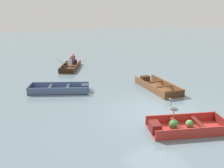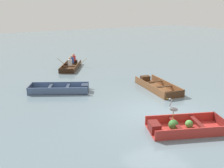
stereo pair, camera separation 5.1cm
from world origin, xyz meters
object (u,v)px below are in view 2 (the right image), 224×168
(skiff_wooden_brown_near_moored, at_px, (156,86))
(skiff_slate_blue_mid_moored, at_px, (62,89))
(rowboat_dark_varnish_with_crew, at_px, (71,65))
(dinghy_red_foreground, at_px, (182,127))
(heron_on_dinghy, at_px, (173,108))

(skiff_wooden_brown_near_moored, distance_m, skiff_slate_blue_mid_moored, 5.34)
(skiff_slate_blue_mid_moored, xyz_separation_m, rowboat_dark_varnish_with_crew, (2.52, 5.02, 0.07))
(rowboat_dark_varnish_with_crew, bearing_deg, dinghy_red_foreground, -90.52)
(rowboat_dark_varnish_with_crew, distance_m, heron_on_dinghy, 11.47)
(skiff_wooden_brown_near_moored, distance_m, heron_on_dinghy, 5.09)
(dinghy_red_foreground, relative_size, heron_on_dinghy, 3.80)
(rowboat_dark_varnish_with_crew, bearing_deg, heron_on_dinghy, -92.11)
(skiff_wooden_brown_near_moored, bearing_deg, dinghy_red_foreground, -118.91)
(dinghy_red_foreground, distance_m, skiff_wooden_brown_near_moored, 5.07)
(heron_on_dinghy, bearing_deg, dinghy_red_foreground, -35.18)
(rowboat_dark_varnish_with_crew, xyz_separation_m, heron_on_dinghy, (-0.42, -11.44, 0.68))
(skiff_slate_blue_mid_moored, bearing_deg, dinghy_red_foreground, -69.97)
(dinghy_red_foreground, xyz_separation_m, skiff_slate_blue_mid_moored, (-2.42, 6.64, -0.01))
(skiff_wooden_brown_near_moored, xyz_separation_m, heron_on_dinghy, (-2.77, -4.21, 0.75))
(dinghy_red_foreground, bearing_deg, skiff_wooden_brown_near_moored, 61.09)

